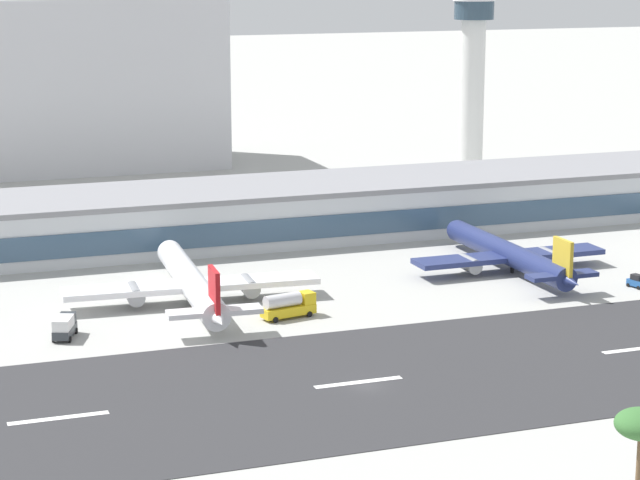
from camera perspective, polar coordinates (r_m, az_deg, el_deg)
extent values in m
plane|color=#A8A8A3|center=(162.23, 2.16, -6.65)|extent=(1400.00, 1400.00, 0.00)
cube|color=#2D2D30|center=(163.64, 1.94, -6.45)|extent=(800.00, 43.98, 0.08)
cube|color=white|center=(154.43, -11.77, -7.91)|extent=(12.00, 1.20, 0.01)
cube|color=white|center=(163.43, 1.75, -6.46)|extent=(12.00, 1.20, 0.01)
cube|color=white|center=(182.49, 14.31, -4.79)|extent=(12.00, 1.20, 0.01)
cube|color=silver|center=(246.14, -1.70, 1.26)|extent=(213.85, 26.02, 9.53)
cube|color=#38516B|center=(234.02, -0.71, 0.54)|extent=(207.44, 0.30, 4.29)
cube|color=gray|center=(245.14, -1.71, 2.47)|extent=(215.99, 26.28, 1.00)
cylinder|color=silver|center=(310.44, 6.90, 6.32)|extent=(5.96, 5.96, 38.89)
cylinder|color=#2D4251|center=(308.78, 7.00, 10.31)|extent=(9.61, 9.61, 4.36)
cube|color=#BCBCC1|center=(331.11, -12.67, 6.90)|extent=(92.20, 35.77, 43.49)
cylinder|color=white|center=(200.90, -5.88, -1.89)|extent=(7.03, 42.63, 4.24)
sphere|color=white|center=(221.23, -6.84, -0.54)|extent=(4.03, 4.03, 4.03)
cone|color=white|center=(180.78, -4.69, -3.53)|extent=(4.31, 7.87, 3.82)
cube|color=white|center=(200.20, -5.83, -2.06)|extent=(41.02, 9.03, 0.93)
cylinder|color=gray|center=(202.10, -3.27, -2.09)|extent=(3.14, 6.11, 2.76)
cylinder|color=gray|center=(199.09, -8.42, -2.44)|extent=(3.14, 6.11, 2.76)
cube|color=white|center=(182.26, -4.80, -3.26)|extent=(14.03, 4.40, 0.75)
cube|color=red|center=(181.46, -4.82, -2.36)|extent=(1.05, 5.76, 6.79)
cylinder|color=black|center=(199.58, -5.75, -2.79)|extent=(0.76, 0.76, 1.17)
cylinder|color=navy|center=(222.14, 8.49, -0.59)|extent=(4.39, 39.93, 3.99)
sphere|color=navy|center=(239.37, 6.21, 0.45)|extent=(3.79, 3.79, 3.79)
cone|color=navy|center=(205.41, 11.14, -1.79)|extent=(3.66, 7.22, 3.59)
cube|color=navy|center=(221.55, 8.58, -0.73)|extent=(35.17, 6.33, 0.88)
cylinder|color=gray|center=(225.55, 10.34, -0.74)|extent=(2.65, 5.61, 2.59)
cylinder|color=gray|center=(218.10, 6.75, -1.08)|extent=(2.65, 5.61, 2.59)
cube|color=navy|center=(206.63, 10.92, -1.58)|extent=(11.97, 3.41, 0.70)
cube|color=gold|center=(205.96, 10.95, -0.83)|extent=(0.69, 5.39, 6.38)
cylinder|color=black|center=(221.04, 8.71, -1.34)|extent=(0.72, 0.72, 1.10)
cube|color=gold|center=(191.51, -1.44, -3.22)|extent=(8.85, 4.25, 1.40)
cylinder|color=silver|center=(190.55, -1.71, -2.76)|extent=(6.08, 3.22, 2.10)
cube|color=gold|center=(192.63, -0.61, -2.63)|extent=(2.48, 2.75, 1.80)
cylinder|color=black|center=(192.06, -0.48, -3.39)|extent=(0.94, 0.45, 0.90)
cylinder|color=black|center=(194.21, -0.87, -3.20)|extent=(0.94, 0.45, 0.90)
cylinder|color=black|center=(189.21, -2.03, -3.64)|extent=(0.94, 0.45, 0.90)
cylinder|color=black|center=(191.40, -2.41, -3.45)|extent=(0.94, 0.45, 0.90)
cube|color=#2D3338|center=(185.33, -11.50, -4.06)|extent=(4.40, 6.46, 1.20)
cube|color=silver|center=(184.26, -11.57, -3.71)|extent=(3.70, 4.86, 1.60)
cube|color=#2D3338|center=(186.96, -11.37, -3.47)|extent=(2.66, 2.36, 1.50)
cylinder|color=black|center=(187.19, -10.99, -4.06)|extent=(0.59, 0.94, 0.90)
cylinder|color=black|center=(187.72, -11.71, -4.04)|extent=(0.59, 0.94, 0.90)
cylinder|color=black|center=(183.28, -11.27, -4.44)|extent=(0.59, 0.94, 0.90)
cylinder|color=black|center=(183.82, -12.00, -4.42)|extent=(0.59, 0.94, 0.90)
cube|color=#23569E|center=(215.39, 14.17, -1.89)|extent=(2.34, 3.50, 1.00)
cube|color=black|center=(215.16, 14.18, -1.65)|extent=(1.71, 2.18, 0.90)
cylinder|color=black|center=(214.21, 14.24, -2.12)|extent=(0.42, 0.65, 0.60)
cylinder|color=black|center=(215.66, 13.80, -1.99)|extent=(0.42, 0.65, 0.60)
cylinder|color=black|center=(216.81, 14.08, -1.93)|extent=(0.42, 0.65, 0.60)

